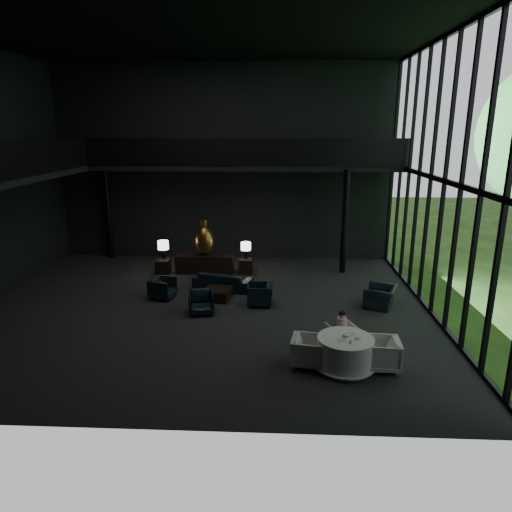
{
  "coord_description": "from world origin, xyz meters",
  "views": [
    {
      "loc": [
        2.22,
        -13.22,
        5.42
      ],
      "look_at": [
        1.57,
        0.5,
        1.58
      ],
      "focal_mm": 32.0,
      "sensor_mm": 36.0,
      "label": 1
    }
  ],
  "objects_px": {
    "dining_table": "(345,354)",
    "dining_chair_east": "(382,352)",
    "table_lamp_left": "(163,246)",
    "sofa": "(223,278)",
    "table_lamp_right": "(246,247)",
    "child": "(342,322)",
    "window_armchair": "(381,294)",
    "side_table_right": "(246,266)",
    "lounge_armchair_south": "(201,301)",
    "console": "(205,264)",
    "dining_chair_north": "(341,336)",
    "side_table_left": "(163,267)",
    "lounge_armchair_west": "(163,288)",
    "coffee_table": "(217,294)",
    "dining_chair_west": "(308,350)",
    "bronze_urn": "(204,240)",
    "lounge_armchair_east": "(260,293)"
  },
  "relations": [
    {
      "from": "lounge_armchair_south",
      "to": "sofa",
      "type": "bearing_deg",
      "value": 69.32
    },
    {
      "from": "bronze_urn",
      "to": "table_lamp_left",
      "type": "relative_size",
      "value": 1.96
    },
    {
      "from": "dining_chair_east",
      "to": "side_table_left",
      "type": "bearing_deg",
      "value": -131.62
    },
    {
      "from": "console",
      "to": "side_table_left",
      "type": "distance_m",
      "value": 1.61
    },
    {
      "from": "dining_table",
      "to": "child",
      "type": "distance_m",
      "value": 1.06
    },
    {
      "from": "side_table_right",
      "to": "bronze_urn",
      "type": "bearing_deg",
      "value": 176.83
    },
    {
      "from": "side_table_left",
      "to": "child",
      "type": "height_order",
      "value": "child"
    },
    {
      "from": "dining_chair_west",
      "to": "dining_table",
      "type": "bearing_deg",
      "value": -86.65
    },
    {
      "from": "dining_chair_west",
      "to": "dining_chair_north",
      "type": "bearing_deg",
      "value": -35.22
    },
    {
      "from": "table_lamp_right",
      "to": "child",
      "type": "bearing_deg",
      "value": -65.37
    },
    {
      "from": "side_table_left",
      "to": "side_table_right",
      "type": "bearing_deg",
      "value": 3.38
    },
    {
      "from": "side_table_left",
      "to": "coffee_table",
      "type": "bearing_deg",
      "value": -47.21
    },
    {
      "from": "sofa",
      "to": "dining_chair_north",
      "type": "xyz_separation_m",
      "value": [
        3.55,
        -4.31,
        -0.09
      ]
    },
    {
      "from": "child",
      "to": "sofa",
      "type": "bearing_deg",
      "value": -50.94
    },
    {
      "from": "console",
      "to": "dining_chair_north",
      "type": "bearing_deg",
      "value": -53.7
    },
    {
      "from": "bronze_urn",
      "to": "coffee_table",
      "type": "height_order",
      "value": "bronze_urn"
    },
    {
      "from": "dining_table",
      "to": "table_lamp_left",
      "type": "bearing_deg",
      "value": 130.1
    },
    {
      "from": "console",
      "to": "side_table_left",
      "type": "relative_size",
      "value": 3.99
    },
    {
      "from": "side_table_left",
      "to": "lounge_armchair_west",
      "type": "distance_m",
      "value": 2.73
    },
    {
      "from": "dining_chair_north",
      "to": "coffee_table",
      "type": "bearing_deg",
      "value": -62.42
    },
    {
      "from": "sofa",
      "to": "lounge_armchair_south",
      "type": "distance_m",
      "value": 2.28
    },
    {
      "from": "lounge_armchair_west",
      "to": "dining_chair_west",
      "type": "height_order",
      "value": "dining_chair_west"
    },
    {
      "from": "dining_table",
      "to": "dining_chair_east",
      "type": "height_order",
      "value": "dining_chair_east"
    },
    {
      "from": "side_table_left",
      "to": "dining_chair_east",
      "type": "distance_m",
      "value": 9.78
    },
    {
      "from": "sofa",
      "to": "lounge_armchair_south",
      "type": "bearing_deg",
      "value": 95.7
    },
    {
      "from": "bronze_urn",
      "to": "sofa",
      "type": "distance_m",
      "value": 2.29
    },
    {
      "from": "dining_table",
      "to": "side_table_right",
      "type": "bearing_deg",
      "value": 111.54
    },
    {
      "from": "dining_chair_west",
      "to": "child",
      "type": "distance_m",
      "value": 1.31
    },
    {
      "from": "table_lamp_left",
      "to": "sofa",
      "type": "bearing_deg",
      "value": -35.68
    },
    {
      "from": "dining_table",
      "to": "child",
      "type": "bearing_deg",
      "value": 87.43
    },
    {
      "from": "table_lamp_left",
      "to": "window_armchair",
      "type": "xyz_separation_m",
      "value": [
        7.67,
        -3.26,
        -0.64
      ]
    },
    {
      "from": "lounge_armchair_west",
      "to": "dining_table",
      "type": "relative_size",
      "value": 0.5
    },
    {
      "from": "dining_chair_east",
      "to": "dining_chair_west",
      "type": "height_order",
      "value": "dining_chair_east"
    },
    {
      "from": "coffee_table",
      "to": "dining_chair_east",
      "type": "relative_size",
      "value": 0.98
    },
    {
      "from": "side_table_left",
      "to": "coffee_table",
      "type": "height_order",
      "value": "side_table_left"
    },
    {
      "from": "bronze_urn",
      "to": "side_table_left",
      "type": "bearing_deg",
      "value": -170.16
    },
    {
      "from": "dining_chair_west",
      "to": "table_lamp_right",
      "type": "bearing_deg",
      "value": 24.15
    },
    {
      "from": "table_lamp_left",
      "to": "dining_table",
      "type": "relative_size",
      "value": 0.47
    },
    {
      "from": "side_table_right",
      "to": "lounge_armchair_west",
      "type": "distance_m",
      "value": 3.82
    },
    {
      "from": "coffee_table",
      "to": "dining_chair_east",
      "type": "distance_m",
      "value": 6.17
    },
    {
      "from": "lounge_armchair_east",
      "to": "window_armchair",
      "type": "bearing_deg",
      "value": 92.32
    },
    {
      "from": "table_lamp_left",
      "to": "window_armchair",
      "type": "height_order",
      "value": "table_lamp_left"
    },
    {
      "from": "side_table_right",
      "to": "dining_chair_west",
      "type": "xyz_separation_m",
      "value": [
        1.96,
        -7.05,
        0.1
      ]
    },
    {
      "from": "table_lamp_right",
      "to": "child",
      "type": "height_order",
      "value": "table_lamp_right"
    },
    {
      "from": "lounge_armchair_east",
      "to": "dining_table",
      "type": "relative_size",
      "value": 0.52
    },
    {
      "from": "console",
      "to": "lounge_armchair_south",
      "type": "relative_size",
      "value": 2.89
    },
    {
      "from": "side_table_left",
      "to": "lounge_armchair_south",
      "type": "xyz_separation_m",
      "value": [
        2.12,
        -3.86,
        0.11
      ]
    },
    {
      "from": "table_lamp_left",
      "to": "child",
      "type": "relative_size",
      "value": 1.24
    },
    {
      "from": "table_lamp_left",
      "to": "side_table_right",
      "type": "relative_size",
      "value": 1.21
    },
    {
      "from": "window_armchair",
      "to": "dining_chair_west",
      "type": "relative_size",
      "value": 1.26
    }
  ]
}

